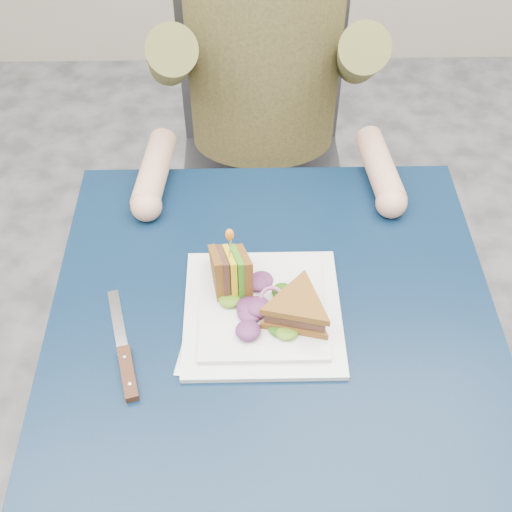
{
  "coord_description": "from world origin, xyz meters",
  "views": [
    {
      "loc": [
        -0.04,
        -0.64,
        1.59
      ],
      "look_at": [
        -0.03,
        0.05,
        0.82
      ],
      "focal_mm": 45.0,
      "sensor_mm": 36.0,
      "label": 1
    }
  ],
  "objects_px": {
    "table": "(273,341)",
    "fork": "(190,331)",
    "sandwich_flat": "(298,309)",
    "knife": "(126,363)",
    "sandwich_upright": "(231,273)",
    "chair": "(262,136)",
    "plate": "(263,311)",
    "diner": "(264,26)"
  },
  "relations": [
    {
      "from": "chair",
      "to": "diner",
      "type": "height_order",
      "value": "diner"
    },
    {
      "from": "table",
      "to": "fork",
      "type": "distance_m",
      "value": 0.16
    },
    {
      "from": "plate",
      "to": "sandwich_flat",
      "type": "height_order",
      "value": "sandwich_flat"
    },
    {
      "from": "diner",
      "to": "plate",
      "type": "height_order",
      "value": "diner"
    },
    {
      "from": "sandwich_flat",
      "to": "fork",
      "type": "height_order",
      "value": "sandwich_flat"
    },
    {
      "from": "sandwich_upright",
      "to": "knife",
      "type": "bearing_deg",
      "value": -139.73
    },
    {
      "from": "sandwich_upright",
      "to": "fork",
      "type": "xyz_separation_m",
      "value": [
        -0.07,
        -0.08,
        -0.05
      ]
    },
    {
      "from": "chair",
      "to": "sandwich_flat",
      "type": "xyz_separation_m",
      "value": [
        0.04,
        -0.75,
        0.23
      ]
    },
    {
      "from": "plate",
      "to": "knife",
      "type": "distance_m",
      "value": 0.24
    },
    {
      "from": "plate",
      "to": "sandwich_flat",
      "type": "xyz_separation_m",
      "value": [
        0.06,
        -0.02,
        0.04
      ]
    },
    {
      "from": "sandwich_flat",
      "to": "diner",
      "type": "bearing_deg",
      "value": 93.29
    },
    {
      "from": "plate",
      "to": "sandwich_upright",
      "type": "distance_m",
      "value": 0.08
    },
    {
      "from": "table",
      "to": "plate",
      "type": "distance_m",
      "value": 0.09
    },
    {
      "from": "sandwich_flat",
      "to": "knife",
      "type": "distance_m",
      "value": 0.28
    },
    {
      "from": "sandwich_flat",
      "to": "sandwich_upright",
      "type": "xyz_separation_m",
      "value": [
        -0.11,
        0.07,
        0.01
      ]
    },
    {
      "from": "plate",
      "to": "fork",
      "type": "xyz_separation_m",
      "value": [
        -0.12,
        -0.03,
        -0.01
      ]
    },
    {
      "from": "table",
      "to": "sandwich_flat",
      "type": "relative_size",
      "value": 4.87
    },
    {
      "from": "table",
      "to": "sandwich_upright",
      "type": "bearing_deg",
      "value": 146.53
    },
    {
      "from": "fork",
      "to": "knife",
      "type": "xyz_separation_m",
      "value": [
        -0.1,
        -0.06,
        0.0
      ]
    },
    {
      "from": "plate",
      "to": "sandwich_upright",
      "type": "bearing_deg",
      "value": 138.58
    },
    {
      "from": "table",
      "to": "knife",
      "type": "bearing_deg",
      "value": -158.13
    },
    {
      "from": "plate",
      "to": "fork",
      "type": "distance_m",
      "value": 0.12
    },
    {
      "from": "chair",
      "to": "sandwich_upright",
      "type": "distance_m",
      "value": 0.73
    },
    {
      "from": "sandwich_upright",
      "to": "fork",
      "type": "height_order",
      "value": "sandwich_upright"
    },
    {
      "from": "sandwich_flat",
      "to": "sandwich_upright",
      "type": "relative_size",
      "value": 1.15
    },
    {
      "from": "table",
      "to": "diner",
      "type": "bearing_deg",
      "value": 90.0
    },
    {
      "from": "plate",
      "to": "sandwich_upright",
      "type": "xyz_separation_m",
      "value": [
        -0.05,
        0.04,
        0.05
      ]
    },
    {
      "from": "plate",
      "to": "diner",
      "type": "bearing_deg",
      "value": 88.29
    },
    {
      "from": "table",
      "to": "knife",
      "type": "distance_m",
      "value": 0.27
    },
    {
      "from": "table",
      "to": "sandwich_flat",
      "type": "height_order",
      "value": "sandwich_flat"
    },
    {
      "from": "diner",
      "to": "sandwich_flat",
      "type": "distance_m",
      "value": 0.65
    },
    {
      "from": "diner",
      "to": "plate",
      "type": "distance_m",
      "value": 0.64
    },
    {
      "from": "sandwich_upright",
      "to": "knife",
      "type": "distance_m",
      "value": 0.22
    },
    {
      "from": "table",
      "to": "sandwich_upright",
      "type": "xyz_separation_m",
      "value": [
        -0.07,
        0.05,
        0.13
      ]
    },
    {
      "from": "table",
      "to": "plate",
      "type": "relative_size",
      "value": 2.88
    },
    {
      "from": "knife",
      "to": "diner",
      "type": "bearing_deg",
      "value": 71.66
    },
    {
      "from": "sandwich_flat",
      "to": "knife",
      "type": "height_order",
      "value": "sandwich_flat"
    },
    {
      "from": "fork",
      "to": "knife",
      "type": "relative_size",
      "value": 0.82
    },
    {
      "from": "diner",
      "to": "knife",
      "type": "xyz_separation_m",
      "value": [
        -0.23,
        -0.71,
        -0.18
      ]
    },
    {
      "from": "table",
      "to": "diner",
      "type": "xyz_separation_m",
      "value": [
        -0.0,
        0.61,
        0.26
      ]
    },
    {
      "from": "chair",
      "to": "fork",
      "type": "bearing_deg",
      "value": -100.29
    },
    {
      "from": "chair",
      "to": "sandwich_flat",
      "type": "height_order",
      "value": "chair"
    }
  ]
}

